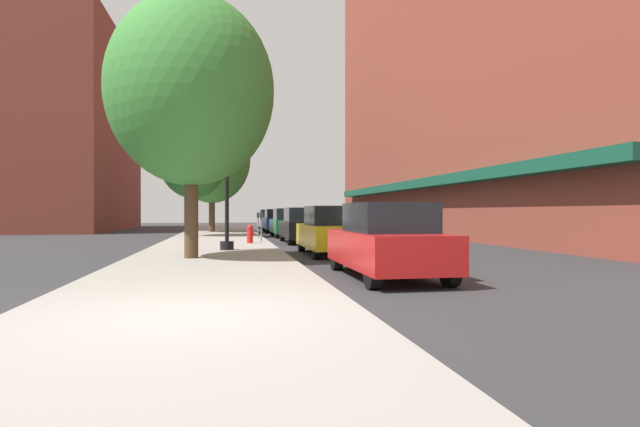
{
  "coord_description": "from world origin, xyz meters",
  "views": [
    {
      "loc": [
        0.53,
        -6.77,
        1.46
      ],
      "look_at": [
        5.89,
        22.49,
        1.37
      ],
      "focal_mm": 28.34,
      "sensor_mm": 36.0,
      "label": 1
    }
  ],
  "objects_px": {
    "fire_hydrant": "(250,234)",
    "tree_mid": "(191,91)",
    "parking_meter_near": "(261,223)",
    "car_red": "(387,241)",
    "car_yellow": "(331,231)",
    "car_green": "(288,223)",
    "car_blue": "(277,221)",
    "tree_near": "(193,160)",
    "car_silver": "(269,220)",
    "lamppost": "(227,163)",
    "tree_far": "(212,159)",
    "car_black": "(303,226)",
    "parking_meter_far": "(258,222)"
  },
  "relations": [
    {
      "from": "car_yellow",
      "to": "car_silver",
      "type": "height_order",
      "value": "same"
    },
    {
      "from": "parking_meter_far",
      "to": "tree_near",
      "type": "bearing_deg",
      "value": 136.19
    },
    {
      "from": "car_red",
      "to": "car_blue",
      "type": "relative_size",
      "value": 1.0
    },
    {
      "from": "car_silver",
      "to": "parking_meter_near",
      "type": "bearing_deg",
      "value": -94.48
    },
    {
      "from": "fire_hydrant",
      "to": "parking_meter_far",
      "type": "distance_m",
      "value": 3.93
    },
    {
      "from": "car_yellow",
      "to": "car_silver",
      "type": "relative_size",
      "value": 1.0
    },
    {
      "from": "tree_near",
      "to": "car_green",
      "type": "distance_m",
      "value": 6.44
    },
    {
      "from": "tree_near",
      "to": "parking_meter_far",
      "type": "bearing_deg",
      "value": -43.81
    },
    {
      "from": "car_blue",
      "to": "car_silver",
      "type": "distance_m",
      "value": 6.49
    },
    {
      "from": "lamppost",
      "to": "tree_mid",
      "type": "relative_size",
      "value": 0.77
    },
    {
      "from": "fire_hydrant",
      "to": "car_blue",
      "type": "bearing_deg",
      "value": 80.03
    },
    {
      "from": "parking_meter_near",
      "to": "car_blue",
      "type": "bearing_deg",
      "value": 81.49
    },
    {
      "from": "car_black",
      "to": "lamppost",
      "type": "bearing_deg",
      "value": -124.9
    },
    {
      "from": "tree_far",
      "to": "car_black",
      "type": "xyz_separation_m",
      "value": [
        4.51,
        -11.3,
        -4.22
      ]
    },
    {
      "from": "fire_hydrant",
      "to": "car_green",
      "type": "bearing_deg",
      "value": 71.27
    },
    {
      "from": "fire_hydrant",
      "to": "parking_meter_near",
      "type": "relative_size",
      "value": 0.6
    },
    {
      "from": "car_silver",
      "to": "car_red",
      "type": "bearing_deg",
      "value": -88.78
    },
    {
      "from": "parking_meter_far",
      "to": "car_yellow",
      "type": "bearing_deg",
      "value": -77.57
    },
    {
      "from": "parking_meter_far",
      "to": "car_green",
      "type": "bearing_deg",
      "value": 61.51
    },
    {
      "from": "fire_hydrant",
      "to": "tree_mid",
      "type": "bearing_deg",
      "value": -106.53
    },
    {
      "from": "tree_near",
      "to": "car_yellow",
      "type": "distance_m",
      "value": 13.72
    },
    {
      "from": "parking_meter_far",
      "to": "tree_far",
      "type": "distance_m",
      "value": 10.29
    },
    {
      "from": "tree_mid",
      "to": "car_black",
      "type": "relative_size",
      "value": 1.78
    },
    {
      "from": "car_black",
      "to": "car_silver",
      "type": "height_order",
      "value": "same"
    },
    {
      "from": "fire_hydrant",
      "to": "car_silver",
      "type": "xyz_separation_m",
      "value": [
        2.53,
        20.86,
        0.29
      ]
    },
    {
      "from": "car_black",
      "to": "car_silver",
      "type": "distance_m",
      "value": 19.21
    },
    {
      "from": "tree_far",
      "to": "tree_near",
      "type": "bearing_deg",
      "value": -98.31
    },
    {
      "from": "tree_far",
      "to": "car_red",
      "type": "xyz_separation_m",
      "value": [
        4.51,
        -24.06,
        -4.22
      ]
    },
    {
      "from": "fire_hydrant",
      "to": "car_red",
      "type": "relative_size",
      "value": 0.18
    },
    {
      "from": "car_silver",
      "to": "tree_far",
      "type": "bearing_deg",
      "value": -118.49
    },
    {
      "from": "tree_near",
      "to": "car_blue",
      "type": "bearing_deg",
      "value": 53.47
    },
    {
      "from": "car_green",
      "to": "car_blue",
      "type": "xyz_separation_m",
      "value": [
        0.0,
        6.92,
        0.0
      ]
    },
    {
      "from": "tree_near",
      "to": "tree_mid",
      "type": "bearing_deg",
      "value": -86.49
    },
    {
      "from": "parking_meter_far",
      "to": "tree_far",
      "type": "bearing_deg",
      "value": 105.75
    },
    {
      "from": "parking_meter_near",
      "to": "car_silver",
      "type": "xyz_separation_m",
      "value": [
        1.95,
        19.51,
        -0.14
      ]
    },
    {
      "from": "lamppost",
      "to": "car_green",
      "type": "height_order",
      "value": "lamppost"
    },
    {
      "from": "parking_meter_near",
      "to": "fire_hydrant",
      "type": "bearing_deg",
      "value": -113.19
    },
    {
      "from": "tree_near",
      "to": "car_red",
      "type": "height_order",
      "value": "tree_near"
    },
    {
      "from": "car_silver",
      "to": "fire_hydrant",
      "type": "bearing_deg",
      "value": -95.68
    },
    {
      "from": "tree_near",
      "to": "tree_far",
      "type": "relative_size",
      "value": 0.82
    },
    {
      "from": "car_blue",
      "to": "car_green",
      "type": "bearing_deg",
      "value": -91.61
    },
    {
      "from": "lamppost",
      "to": "car_blue",
      "type": "bearing_deg",
      "value": 79.06
    },
    {
      "from": "parking_meter_near",
      "to": "parking_meter_far",
      "type": "relative_size",
      "value": 1.0
    },
    {
      "from": "lamppost",
      "to": "car_red",
      "type": "bearing_deg",
      "value": -64.7
    },
    {
      "from": "tree_near",
      "to": "car_yellow",
      "type": "height_order",
      "value": "tree_near"
    },
    {
      "from": "parking_meter_far",
      "to": "car_blue",
      "type": "distance_m",
      "value": 10.69
    },
    {
      "from": "lamppost",
      "to": "car_yellow",
      "type": "bearing_deg",
      "value": -20.04
    },
    {
      "from": "tree_near",
      "to": "car_blue",
      "type": "relative_size",
      "value": 1.49
    },
    {
      "from": "car_red",
      "to": "car_yellow",
      "type": "height_order",
      "value": "same"
    },
    {
      "from": "lamppost",
      "to": "tree_near",
      "type": "bearing_deg",
      "value": 99.76
    }
  ]
}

